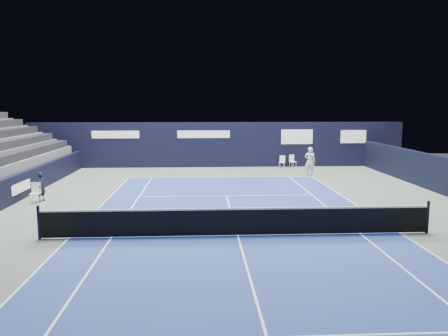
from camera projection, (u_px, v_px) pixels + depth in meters
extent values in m
plane|color=#4C5A50|center=(233.00, 220.00, 16.36)|extent=(48.00, 48.00, 0.00)
cube|color=navy|center=(238.00, 236.00, 14.38)|extent=(10.97, 23.77, 0.01)
cube|color=black|center=(447.00, 177.00, 20.74)|extent=(0.30, 22.00, 1.80)
cube|color=silver|center=(282.00, 162.00, 29.96)|extent=(0.48, 0.47, 0.04)
cube|color=silver|center=(282.00, 159.00, 30.09)|extent=(0.35, 0.17, 0.44)
cylinder|color=silver|center=(285.00, 165.00, 30.08)|extent=(0.02, 0.02, 0.39)
cylinder|color=silver|center=(280.00, 165.00, 30.19)|extent=(0.02, 0.02, 0.39)
cylinder|color=silver|center=(284.00, 166.00, 29.80)|extent=(0.02, 0.02, 0.39)
cylinder|color=silver|center=(279.00, 165.00, 29.91)|extent=(0.02, 0.02, 0.39)
cube|color=white|center=(283.00, 158.00, 30.09)|extent=(0.31, 0.18, 0.28)
cube|color=white|center=(293.00, 162.00, 30.16)|extent=(0.49, 0.48, 0.04)
cube|color=white|center=(292.00, 158.00, 30.29)|extent=(0.37, 0.16, 0.46)
cylinder|color=white|center=(294.00, 164.00, 30.40)|extent=(0.02, 0.02, 0.41)
cylinder|color=white|center=(290.00, 164.00, 30.27)|extent=(0.02, 0.02, 0.41)
cylinder|color=white|center=(296.00, 165.00, 30.11)|extent=(0.02, 0.02, 0.41)
cylinder|color=white|center=(292.00, 165.00, 29.98)|extent=(0.02, 0.02, 0.41)
cube|color=white|center=(35.00, 194.00, 19.18)|extent=(0.42, 0.40, 0.04)
cube|color=white|center=(36.00, 187.00, 19.32)|extent=(0.40, 0.05, 0.47)
cylinder|color=white|center=(41.00, 197.00, 19.38)|extent=(0.02, 0.02, 0.42)
cylinder|color=white|center=(33.00, 198.00, 19.35)|extent=(0.02, 0.02, 0.42)
cylinder|color=white|center=(38.00, 199.00, 19.07)|extent=(0.02, 0.02, 0.42)
cylinder|color=white|center=(30.00, 199.00, 19.03)|extent=(0.02, 0.02, 0.42)
imported|color=black|center=(42.00, 187.00, 19.52)|extent=(0.43, 0.54, 1.32)
cube|color=white|center=(221.00, 177.00, 26.13)|extent=(10.97, 0.06, 0.00)
cube|color=white|center=(400.00, 233.00, 14.67)|extent=(0.06, 23.77, 0.00)
cube|color=white|center=(69.00, 238.00, 14.09)|extent=(0.06, 23.77, 0.00)
cube|color=white|center=(360.00, 234.00, 14.60)|extent=(0.06, 23.77, 0.00)
cube|color=white|center=(112.00, 237.00, 14.16)|extent=(0.06, 23.77, 0.00)
cube|color=white|center=(226.00, 196.00, 20.71)|extent=(8.23, 0.06, 0.00)
cube|color=white|center=(238.00, 236.00, 14.38)|extent=(0.06, 12.80, 0.00)
cube|color=white|center=(221.00, 177.00, 25.98)|extent=(0.06, 0.30, 0.00)
cylinder|color=black|center=(428.00, 217.00, 14.64)|extent=(0.10, 0.10, 1.10)
cylinder|color=black|center=(39.00, 222.00, 13.97)|extent=(0.10, 0.10, 1.10)
cube|color=black|center=(238.00, 222.00, 14.32)|extent=(12.80, 0.03, 0.86)
cube|color=white|center=(238.00, 209.00, 14.25)|extent=(12.80, 0.05, 0.06)
cube|color=black|center=(218.00, 145.00, 30.47)|extent=(26.00, 0.60, 3.10)
cube|color=silver|center=(115.00, 135.00, 29.68)|extent=(3.20, 0.02, 0.50)
cube|color=silver|center=(204.00, 134.00, 30.00)|extent=(3.60, 0.02, 0.50)
cube|color=silver|center=(297.00, 137.00, 30.37)|extent=(2.20, 0.02, 1.00)
cube|color=silver|center=(353.00, 137.00, 30.58)|extent=(1.80, 0.02, 0.90)
cube|color=black|center=(17.00, 187.00, 19.73)|extent=(0.30, 22.00, 1.20)
cube|color=silver|center=(21.00, 187.00, 19.74)|extent=(0.02, 2.00, 0.45)
cube|color=#4E4F51|center=(13.00, 179.00, 20.65)|extent=(0.90, 16.00, 1.65)
cube|color=black|center=(11.00, 157.00, 20.51)|extent=(0.63, 15.20, 0.40)
imported|color=silver|center=(310.00, 161.00, 26.77)|extent=(0.73, 0.60, 1.74)
cylinder|color=black|center=(309.00, 159.00, 26.44)|extent=(0.03, 0.29, 0.13)
torus|color=black|center=(310.00, 158.00, 26.18)|extent=(0.30, 0.13, 0.29)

